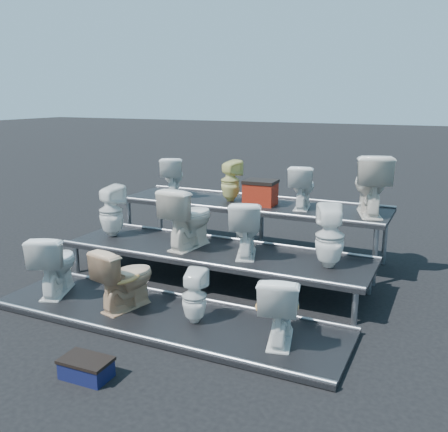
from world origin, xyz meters
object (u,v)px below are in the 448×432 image
at_px(toilet_1, 125,278).
at_px(toilet_5, 188,217).
at_px(toilet_4, 111,211).
at_px(toilet_11, 371,184).
at_px(toilet_6, 246,228).
at_px(toilet_8, 173,176).
at_px(toilet_9, 230,181).
at_px(red_crate, 260,194).
at_px(toilet_0, 55,263).
at_px(toilet_7, 330,236).
at_px(toilet_10, 302,187).
at_px(toilet_3, 280,307).
at_px(step_stool, 86,370).
at_px(toilet_2, 194,296).

height_order(toilet_1, toilet_5, toilet_5).
distance_m(toilet_4, toilet_11, 3.74).
xyz_separation_m(toilet_6, toilet_8, (-1.87, 1.30, 0.36)).
bearing_deg(toilet_9, toilet_4, 68.37).
distance_m(toilet_9, red_crate, 0.55).
relative_size(toilet_6, toilet_11, 0.86).
relative_size(toilet_0, toilet_6, 1.06).
relative_size(toilet_5, toilet_7, 1.08).
bearing_deg(red_crate, toilet_4, -148.64).
bearing_deg(toilet_11, toilet_10, -17.73).
xyz_separation_m(toilet_9, toilet_11, (2.14, 0.00, 0.10)).
bearing_deg(toilet_3, toilet_11, -112.06).
xyz_separation_m(toilet_5, toilet_8, (-1.02, 1.30, 0.30)).
relative_size(toilet_3, toilet_10, 1.12).
bearing_deg(toilet_7, toilet_10, -79.95).
xyz_separation_m(toilet_7, step_stool, (-1.56, -2.62, -0.77)).
bearing_deg(toilet_10, toilet_7, 111.02).
bearing_deg(toilet_8, toilet_0, 61.25).
distance_m(toilet_3, step_stool, 1.94).
relative_size(toilet_2, step_stool, 1.36).
xyz_separation_m(toilet_2, toilet_3, (0.98, 0.00, 0.06)).
bearing_deg(toilet_8, step_stool, 84.84).
bearing_deg(toilet_3, red_crate, -77.77).
height_order(toilet_10, toilet_11, toilet_11).
bearing_deg(toilet_4, toilet_3, 172.74).
distance_m(toilet_0, toilet_2, 1.98).
relative_size(toilet_0, toilet_8, 1.20).
height_order(toilet_7, toilet_10, toilet_10).
bearing_deg(toilet_8, toilet_4, 52.79).
height_order(toilet_1, toilet_10, toilet_10).
relative_size(toilet_4, toilet_10, 1.18).
bearing_deg(toilet_3, toilet_5, -49.41).
bearing_deg(toilet_2, red_crate, -91.99).
height_order(toilet_1, toilet_2, toilet_1).
height_order(toilet_2, toilet_10, toilet_10).
distance_m(toilet_5, toilet_11, 2.57).
height_order(toilet_6, toilet_11, toilet_11).
relative_size(toilet_2, toilet_9, 0.92).
bearing_deg(toilet_0, red_crate, -146.73).
height_order(toilet_2, toilet_9, toilet_9).
distance_m(toilet_2, toilet_7, 1.81).
relative_size(toilet_8, step_stool, 1.47).
relative_size(toilet_3, toilet_6, 0.99).
distance_m(toilet_1, toilet_9, 2.71).
distance_m(toilet_1, toilet_4, 1.80).
height_order(toilet_8, step_stool, toilet_8).
bearing_deg(toilet_11, toilet_9, -17.73).
xyz_separation_m(toilet_3, toilet_8, (-2.79, 2.60, 0.76)).
distance_m(toilet_8, toilet_9, 1.06).
height_order(toilet_5, toilet_7, toilet_5).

